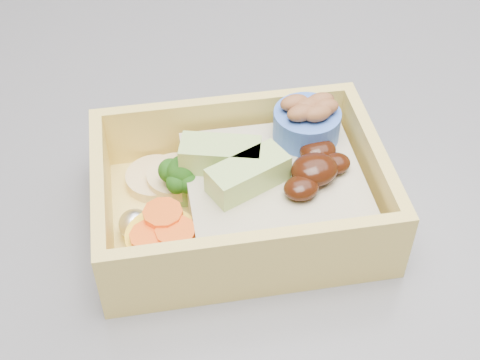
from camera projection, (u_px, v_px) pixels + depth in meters
name	position (u px, v px, depth m)	size (l,w,h in m)	color
bento_box	(248.00, 190.00, 0.43)	(0.20, 0.16, 0.07)	#EFCF62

